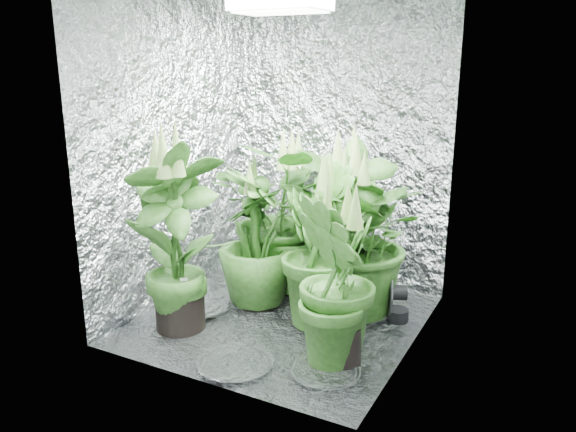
% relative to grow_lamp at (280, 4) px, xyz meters
% --- Properties ---
extents(ground, '(1.60, 1.60, 0.00)m').
position_rel_grow_lamp_xyz_m(ground, '(0.00, 0.00, -1.83)').
color(ground, silver).
rests_on(ground, ground).
extents(walls, '(1.62, 1.62, 2.00)m').
position_rel_grow_lamp_xyz_m(walls, '(0.00, 0.00, -0.83)').
color(walls, silver).
rests_on(walls, ground).
extents(grow_lamp, '(0.50, 0.30, 0.22)m').
position_rel_grow_lamp_xyz_m(grow_lamp, '(0.00, 0.00, 0.00)').
color(grow_lamp, gray).
rests_on(grow_lamp, ceiling).
extents(plant_a, '(1.01, 1.01, 1.11)m').
position_rel_grow_lamp_xyz_m(plant_a, '(-0.20, 0.44, -1.30)').
color(plant_a, black).
rests_on(plant_a, ground).
extents(plant_b, '(0.75, 0.75, 1.15)m').
position_rel_grow_lamp_xyz_m(plant_b, '(0.28, 0.48, -1.31)').
color(plant_b, black).
rests_on(plant_b, ground).
extents(plant_c, '(0.68, 0.68, 1.04)m').
position_rel_grow_lamp_xyz_m(plant_c, '(0.22, 0.04, -1.35)').
color(plant_c, black).
rests_on(plant_c, ground).
extents(plant_d, '(0.69, 0.69, 0.97)m').
position_rel_grow_lamp_xyz_m(plant_d, '(-0.24, 0.12, -1.38)').
color(plant_d, black).
rests_on(plant_d, ground).
extents(plant_e, '(1.15, 1.15, 1.05)m').
position_rel_grow_lamp_xyz_m(plant_e, '(0.35, 0.23, -1.32)').
color(plant_e, black).
rests_on(plant_e, ground).
extents(plant_f, '(0.80, 0.80, 1.21)m').
position_rel_grow_lamp_xyz_m(plant_f, '(-0.48, -0.38, -1.26)').
color(plant_f, black).
rests_on(plant_f, ground).
extents(plant_g, '(0.66, 0.66, 0.99)m').
position_rel_grow_lamp_xyz_m(plant_g, '(0.51, -0.35, -1.37)').
color(plant_g, black).
rests_on(plant_g, ground).
extents(circulation_fan, '(0.18, 0.27, 0.33)m').
position_rel_grow_lamp_xyz_m(circulation_fan, '(0.61, 0.30, -1.69)').
color(circulation_fan, black).
rests_on(circulation_fan, ground).
extents(plant_label, '(0.05, 0.04, 0.07)m').
position_rel_grow_lamp_xyz_m(plant_label, '(-0.41, -0.41, -1.53)').
color(plant_label, white).
rests_on(plant_label, plant_f).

